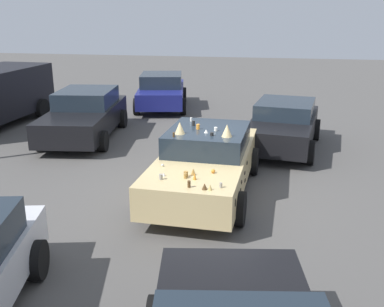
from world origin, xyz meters
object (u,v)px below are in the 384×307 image
(art_car_decorated, at_px, (206,161))
(parked_sedan_near_right, at_px, (162,91))
(parked_sedan_behind_left, at_px, (283,125))
(parked_sedan_row_back_far, at_px, (85,115))

(art_car_decorated, bearing_deg, parked_sedan_near_right, -157.43)
(parked_sedan_behind_left, xyz_separation_m, parked_sedan_near_right, (4.84, 4.91, 0.01))
(art_car_decorated, bearing_deg, parked_sedan_behind_left, 157.77)
(art_car_decorated, xyz_separation_m, parked_sedan_behind_left, (3.78, -1.72, -0.02))
(parked_sedan_row_back_far, bearing_deg, parked_sedan_behind_left, 82.25)
(art_car_decorated, bearing_deg, parked_sedan_row_back_far, -128.16)
(parked_sedan_row_back_far, distance_m, parked_sedan_behind_left, 6.21)
(parked_sedan_row_back_far, xyz_separation_m, parked_sedan_near_right, (4.79, -1.30, -0.02))
(art_car_decorated, relative_size, parked_sedan_behind_left, 1.12)
(parked_sedan_row_back_far, bearing_deg, art_car_decorated, 42.26)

